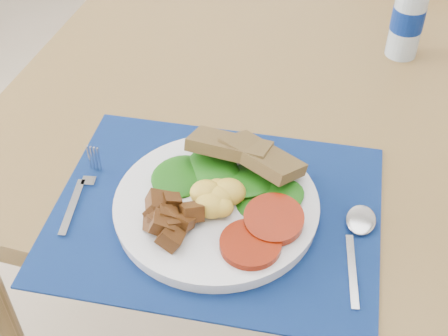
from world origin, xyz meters
name	(u,v)px	position (x,y,z in m)	size (l,w,h in m)	color
table	(391,152)	(0.00, 0.20, 0.67)	(1.40, 0.90, 0.75)	brown
chair_far	(416,46)	(0.04, 0.83, 0.52)	(0.41, 0.39, 1.00)	brown
placemat	(216,212)	(-0.24, -0.11, 0.75)	(0.47, 0.37, 0.00)	#040432
breakfast_plate	(212,203)	(-0.25, -0.11, 0.77)	(0.29, 0.29, 0.07)	silver
fork	(83,190)	(-0.45, -0.12, 0.76)	(0.03, 0.16, 0.00)	#B2B5BA
spoon	(358,236)	(-0.04, -0.10, 0.76)	(0.04, 0.18, 0.01)	#B2B5BA
water_bottle	(410,12)	(-0.02, 0.40, 0.84)	(0.06, 0.06, 0.21)	#ADBFCC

